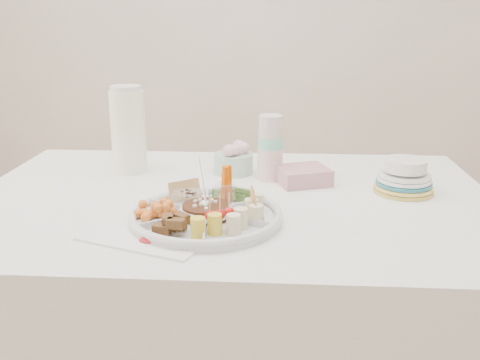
# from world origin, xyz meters

# --- Properties ---
(dining_table) EXTENTS (1.52, 1.02, 0.76)m
(dining_table) POSITION_xyz_m (0.00, 0.00, 0.38)
(dining_table) COLOR white
(dining_table) RESTS_ON floor
(party_tray) EXTENTS (0.50, 0.50, 0.04)m
(party_tray) POSITION_xyz_m (-0.05, -0.20, 0.78)
(party_tray) COLOR silver
(party_tray) RESTS_ON dining_table
(bean_dip) EXTENTS (0.16, 0.16, 0.04)m
(bean_dip) POSITION_xyz_m (-0.05, -0.20, 0.79)
(bean_dip) COLOR #441D10
(bean_dip) RESTS_ON party_tray
(tortillas) EXTENTS (0.12, 0.12, 0.06)m
(tortillas) POSITION_xyz_m (0.08, -0.19, 0.80)
(tortillas) COLOR #AD672E
(tortillas) RESTS_ON party_tray
(carrot_cucumber) EXTENTS (0.15, 0.15, 0.10)m
(carrot_cucumber) POSITION_xyz_m (0.01, -0.08, 0.82)
(carrot_cucumber) COLOR #EF5A00
(carrot_cucumber) RESTS_ON party_tray
(pita_raisins) EXTENTS (0.15, 0.15, 0.06)m
(pita_raisins) POSITION_xyz_m (-0.12, -0.09, 0.80)
(pita_raisins) COLOR tan
(pita_raisins) RESTS_ON party_tray
(cherries) EXTENTS (0.14, 0.14, 0.04)m
(cherries) POSITION_xyz_m (-0.18, -0.21, 0.79)
(cherries) COLOR orange
(cherries) RESTS_ON party_tray
(granola_chunks) EXTENTS (0.14, 0.14, 0.05)m
(granola_chunks) POSITION_xyz_m (-0.10, -0.32, 0.79)
(granola_chunks) COLOR brown
(granola_chunks) RESTS_ON party_tray
(banana_tomato) EXTENTS (0.15, 0.15, 0.09)m
(banana_tomato) POSITION_xyz_m (0.03, -0.30, 0.82)
(banana_tomato) COLOR #FFDC6E
(banana_tomato) RESTS_ON party_tray
(cup_stack) EXTENTS (0.09, 0.09, 0.22)m
(cup_stack) POSITION_xyz_m (0.11, 0.18, 0.87)
(cup_stack) COLOR silver
(cup_stack) RESTS_ON dining_table
(thermos) EXTENTS (0.13, 0.13, 0.29)m
(thermos) POSITION_xyz_m (-0.36, 0.24, 0.90)
(thermos) COLOR white
(thermos) RESTS_ON dining_table
(flower_bowl) EXTENTS (0.16, 0.16, 0.10)m
(flower_bowl) POSITION_xyz_m (-0.01, 0.24, 0.81)
(flower_bowl) COLOR #B6D5BE
(flower_bowl) RESTS_ON dining_table
(napkin_stack) EXTENTS (0.19, 0.17, 0.05)m
(napkin_stack) POSITION_xyz_m (0.21, 0.14, 0.78)
(napkin_stack) COLOR #C48890
(napkin_stack) RESTS_ON dining_table
(plate_stack) EXTENTS (0.20, 0.20, 0.11)m
(plate_stack) POSITION_xyz_m (0.50, 0.07, 0.81)
(plate_stack) COLOR gold
(plate_stack) RESTS_ON dining_table
(placemat) EXTENTS (0.31, 0.19, 0.01)m
(placemat) POSITION_xyz_m (-0.19, -0.34, 0.76)
(placemat) COLOR white
(placemat) RESTS_ON dining_table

